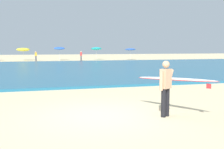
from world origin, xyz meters
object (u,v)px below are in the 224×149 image
(beach_umbrella_3, at_px, (96,49))
(beachgoer_near_row_mid, at_px, (36,56))
(beach_umbrella_4, at_px, (130,49))
(surfer_with_board, at_px, (170,83))
(beach_umbrella_1, at_px, (23,50))
(beach_umbrella_2, at_px, (59,48))
(beachgoer_near_row_left, at_px, (81,56))

(beach_umbrella_3, height_order, beachgoer_near_row_mid, beach_umbrella_3)
(beach_umbrella_4, relative_size, beachgoer_near_row_mid, 1.30)
(surfer_with_board, height_order, beach_umbrella_3, beach_umbrella_3)
(beach_umbrella_1, distance_m, beach_umbrella_2, 6.01)
(beach_umbrella_3, relative_size, beachgoer_near_row_mid, 1.44)
(beach_umbrella_1, xyz_separation_m, beach_umbrella_4, (18.06, -2.58, 0.01))
(beachgoer_near_row_left, bearing_deg, beachgoer_near_row_mid, 176.76)
(beach_umbrella_3, xyz_separation_m, beachgoer_near_row_left, (-3.19, -2.74, -1.12))
(beach_umbrella_4, relative_size, beachgoer_near_row_left, 1.30)
(beach_umbrella_1, height_order, beach_umbrella_4, beach_umbrella_1)
(beach_umbrella_1, distance_m, beach_umbrella_3, 12.39)
(beachgoer_near_row_left, bearing_deg, beach_umbrella_1, 159.87)
(beach_umbrella_2, height_order, beachgoer_near_row_left, beach_umbrella_2)
(beach_umbrella_1, height_order, beachgoer_near_row_left, beach_umbrella_1)
(beach_umbrella_4, bearing_deg, beachgoer_near_row_left, -174.91)
(beach_umbrella_2, xyz_separation_m, beach_umbrella_4, (12.22, -1.17, -0.19))
(beach_umbrella_2, distance_m, beachgoer_near_row_left, 4.05)
(surfer_with_board, relative_size, beachgoer_near_row_left, 1.73)
(beach_umbrella_3, xyz_separation_m, beachgoer_near_row_mid, (-10.36, -2.33, -1.12))
(beach_umbrella_2, bearing_deg, beach_umbrella_1, 166.49)
(surfer_with_board, distance_m, beach_umbrella_2, 39.06)
(beach_umbrella_4, height_order, beachgoer_near_row_mid, beach_umbrella_4)
(beach_umbrella_1, bearing_deg, beach_umbrella_3, -2.91)
(surfer_with_board, distance_m, beachgoer_near_row_mid, 37.69)
(beach_umbrella_4, bearing_deg, beach_umbrella_3, 161.08)
(surfer_with_board, height_order, beachgoer_near_row_left, surfer_with_board)
(surfer_with_board, bearing_deg, beachgoer_near_row_left, 84.84)
(beach_umbrella_1, height_order, beachgoer_near_row_mid, beach_umbrella_1)
(beach_umbrella_4, bearing_deg, beachgoer_near_row_mid, -178.63)
(beach_umbrella_1, relative_size, beach_umbrella_2, 0.94)
(surfer_with_board, bearing_deg, beach_umbrella_2, 89.99)
(beach_umbrella_3, distance_m, beachgoer_near_row_left, 4.35)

